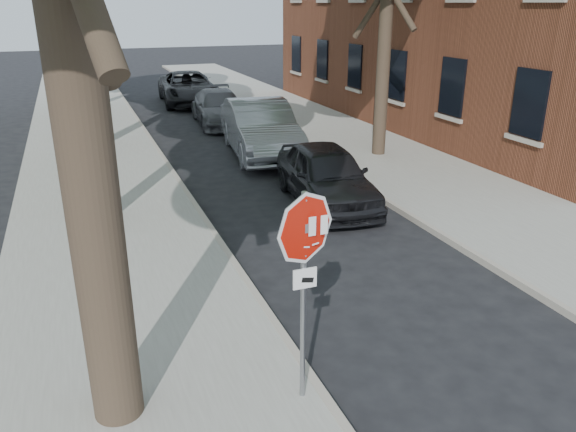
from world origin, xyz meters
name	(u,v)px	position (x,y,z in m)	size (l,w,h in m)	color
ground	(353,390)	(0.00, 0.00, 0.00)	(120.00, 120.00, 0.00)	black
sidewalk_left	(94,165)	(-2.50, 12.00, 0.06)	(4.00, 55.00, 0.12)	gray
sidewalk_right	(350,141)	(6.00, 12.00, 0.06)	(4.00, 55.00, 0.12)	gray
curb_left	(163,158)	(-0.45, 12.00, 0.07)	(0.12, 55.00, 0.13)	#9E9384
curb_right	(295,146)	(3.95, 12.00, 0.07)	(0.12, 55.00, 0.13)	#9E9384
stop_sign	(305,259)	(-0.70, -0.03, 1.95)	(0.76, 0.34, 2.61)	gray
car_a	(326,175)	(2.60, 6.56, 0.72)	(1.70, 4.23, 1.44)	black
car_b	(260,128)	(2.60, 11.58, 0.86)	(1.82, 5.21, 1.72)	gray
car_c	(220,108)	(2.60, 16.79, 0.67)	(1.87, 4.61, 1.34)	#4A4B4F
car_d	(188,88)	(2.44, 22.12, 0.76)	(2.51, 5.45, 1.52)	black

